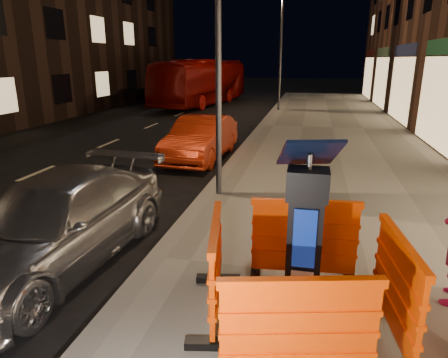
% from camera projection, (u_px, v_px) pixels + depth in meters
% --- Properties ---
extents(ground_plane, '(120.00, 120.00, 0.00)m').
position_uv_depth(ground_plane, '(157.00, 266.00, 5.91)').
color(ground_plane, black).
rests_on(ground_plane, ground).
extents(sidewalk, '(6.00, 60.00, 0.15)m').
position_uv_depth(sidewalk, '(370.00, 285.00, 5.27)').
color(sidewalk, gray).
rests_on(sidewalk, ground).
extents(kerb, '(0.30, 60.00, 0.15)m').
position_uv_depth(kerb, '(157.00, 261.00, 5.88)').
color(kerb, slate).
rests_on(kerb, ground).
extents(parking_kiosk, '(0.70, 0.70, 1.96)m').
position_uv_depth(parking_kiosk, '(304.00, 241.00, 4.14)').
color(parking_kiosk, black).
rests_on(parking_kiosk, sidewalk).
extents(barrier_front, '(1.50, 0.89, 1.09)m').
position_uv_depth(barrier_front, '(298.00, 336.00, 3.37)').
color(barrier_front, '#F94000').
rests_on(barrier_front, sidewalk).
extents(barrier_back, '(1.45, 0.71, 1.09)m').
position_uv_depth(barrier_back, '(304.00, 240.00, 5.15)').
color(barrier_back, '#F94000').
rests_on(barrier_back, sidewalk).
extents(barrier_kerbside, '(0.82, 1.48, 1.09)m').
position_uv_depth(barrier_kerbside, '(216.00, 268.00, 4.46)').
color(barrier_kerbside, '#F94000').
rests_on(barrier_kerbside, sidewalk).
extents(barrier_bldgside, '(0.73, 1.46, 1.09)m').
position_uv_depth(barrier_bldgside, '(396.00, 288.00, 4.07)').
color(barrier_bldgside, '#F94000').
rests_on(barrier_bldgside, sidewalk).
extents(car_silver, '(2.16, 4.57, 1.29)m').
position_uv_depth(car_silver, '(59.00, 263.00, 6.00)').
color(car_silver, '#B0B0B5').
rests_on(car_silver, ground).
extents(car_red, '(1.52, 3.96, 1.29)m').
position_uv_depth(car_red, '(201.00, 159.00, 12.16)').
color(car_red, '#A6240D').
rests_on(car_red, ground).
extents(bus_doubledecker, '(3.88, 10.62, 2.89)m').
position_uv_depth(bus_doubledecker, '(203.00, 105.00, 26.40)').
color(bus_doubledecker, '#800805').
rests_on(bus_doubledecker, ground).
extents(street_lamp_mid, '(0.12, 0.12, 6.00)m').
position_uv_depth(street_lamp_mid, '(218.00, 47.00, 7.75)').
color(street_lamp_mid, '#3F3F44').
rests_on(street_lamp_mid, sidewalk).
extents(street_lamp_far, '(0.12, 0.12, 6.00)m').
position_uv_depth(street_lamp_far, '(281.00, 54.00, 21.77)').
color(street_lamp_far, '#3F3F44').
rests_on(street_lamp_far, sidewalk).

